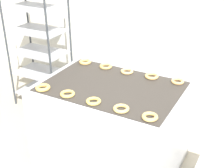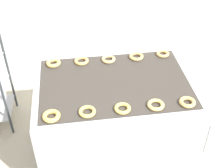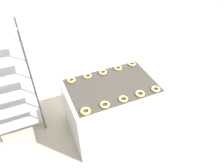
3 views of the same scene
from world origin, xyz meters
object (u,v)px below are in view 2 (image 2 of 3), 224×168
at_px(donut_near_left, 87,112).
at_px(donut_near_center, 123,108).
at_px(donut_near_leftmost, 51,116).
at_px(donut_far_right, 136,56).
at_px(fryer_machine, 114,119).
at_px(donut_near_rightmost, 187,102).
at_px(donut_far_leftmost, 53,63).
at_px(glaze_bin, 215,124).
at_px(donut_far_center, 109,59).
at_px(donut_far_left, 81,61).
at_px(donut_near_right, 156,105).
at_px(donut_far_rightmost, 163,54).

xyz_separation_m(donut_near_left, donut_near_center, (0.26, -0.00, -0.00)).
xyz_separation_m(donut_near_leftmost, donut_far_right, (0.77, 0.69, -0.00)).
height_order(fryer_machine, donut_near_rightmost, donut_near_rightmost).
bearing_deg(donut_near_center, donut_far_leftmost, 127.11).
relative_size(glaze_bin, donut_near_center, 3.14).
bearing_deg(donut_far_center, donut_near_left, -110.45).
bearing_deg(donut_far_left, donut_near_rightmost, -41.74).
bearing_deg(donut_far_center, donut_near_right, -68.03).
height_order(donut_near_right, donut_far_left, same).
xyz_separation_m(donut_near_left, donut_near_right, (0.52, -0.00, 0.00)).
relative_size(glaze_bin, donut_far_leftmost, 3.08).
bearing_deg(donut_near_rightmost, donut_far_right, 110.52).
bearing_deg(fryer_machine, donut_far_rightmost, 34.48).
xyz_separation_m(donut_near_left, donut_far_center, (0.25, 0.67, -0.00)).
bearing_deg(donut_near_rightmost, donut_near_leftmost, -179.67).
distance_m(fryer_machine, donut_far_center, 0.55).
bearing_deg(glaze_bin, donut_far_rightmost, 147.36).
distance_m(glaze_bin, donut_far_leftmost, 1.71).
xyz_separation_m(fryer_machine, donut_far_center, (-0.01, 0.33, 0.44)).
distance_m(donut_far_right, donut_far_rightmost, 0.26).
xyz_separation_m(donut_near_leftmost, donut_near_right, (0.78, 0.01, -0.00)).
distance_m(glaze_bin, donut_near_rightmost, 0.93).
bearing_deg(glaze_bin, donut_near_right, -154.84).
bearing_deg(fryer_machine, donut_far_right, 53.10).
relative_size(donut_near_rightmost, donut_far_rightmost, 1.05).
xyz_separation_m(fryer_machine, donut_near_right, (0.26, -0.34, 0.44)).
distance_m(donut_near_leftmost, donut_far_left, 0.74).
bearing_deg(donut_far_right, glaze_bin, -22.50).
bearing_deg(fryer_machine, donut_near_rightmost, -34.02).
bearing_deg(donut_far_leftmost, donut_near_center, -52.89).
relative_size(glaze_bin, donut_far_rightmost, 3.26).
distance_m(glaze_bin, donut_near_leftmost, 1.73).
distance_m(donut_near_left, donut_far_center, 0.71).
relative_size(fryer_machine, donut_near_right, 10.23).
bearing_deg(donut_near_left, donut_near_leftmost, -177.51).
distance_m(donut_near_right, donut_near_rightmost, 0.25).
bearing_deg(donut_near_right, fryer_machine, 127.85).
xyz_separation_m(fryer_machine, donut_near_center, (0.01, -0.34, 0.44)).
bearing_deg(donut_far_rightmost, donut_near_right, -109.66).
bearing_deg(donut_near_left, donut_far_center, 69.55).
bearing_deg(donut_near_right, donut_near_rightmost, -1.23).
distance_m(donut_near_leftmost, donut_near_center, 0.53).
xyz_separation_m(glaze_bin, donut_near_left, (-1.28, -0.36, 0.68)).
height_order(fryer_machine, donut_far_left, donut_far_left).
distance_m(donut_near_right, donut_far_left, 0.85).
bearing_deg(donut_far_center, donut_far_rightmost, 2.20).
xyz_separation_m(donut_near_center, donut_far_rightmost, (0.50, 0.69, -0.00)).
xyz_separation_m(donut_near_left, donut_far_leftmost, (-0.25, 0.68, 0.00)).
height_order(donut_near_leftmost, donut_near_left, donut_near_leftmost).
height_order(donut_far_leftmost, donut_far_center, donut_far_leftmost).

